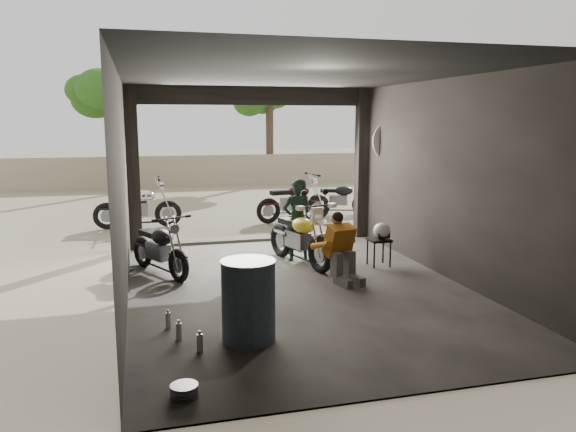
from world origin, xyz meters
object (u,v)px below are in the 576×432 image
outside_bike_a (137,203)px  outside_bike_b (294,198)px  sign_post (391,160)px  helmet (382,231)px  left_bike (159,244)px  rider (297,220)px  outside_bike_c (340,196)px  mechanic (343,250)px  main_bike (299,233)px  stool (379,243)px  oil_drum (248,302)px

outside_bike_a → outside_bike_b: (3.82, -0.11, -0.00)m
outside_bike_a → sign_post: sign_post is taller
helmet → left_bike: bearing=169.9°
rider → helmet: (1.32, -0.73, -0.12)m
outside_bike_b → outside_bike_c: size_ratio=1.17×
mechanic → outside_bike_c: bearing=56.1°
mechanic → helmet: size_ratio=3.50×
main_bike → stool: bearing=-36.7°
left_bike → rider: rider is taller
rider → helmet: rider is taller
stool → oil_drum: size_ratio=0.52×
rider → mechanic: bearing=95.2°
stool → outside_bike_b: bearing=93.1°
main_bike → helmet: main_bike is taller
outside_bike_c → helmet: outside_bike_c is taller
mechanic → oil_drum: size_ratio=1.12×
outside_bike_c → helmet: 5.53m
outside_bike_a → helmet: outside_bike_a is taller
outside_bike_a → sign_post: 6.00m
main_bike → rider: (0.04, 0.26, 0.18)m
outside_bike_a → outside_bike_b: same height
outside_bike_b → oil_drum: 7.84m
mechanic → sign_post: 3.53m
stool → main_bike: bearing=159.5°
left_bike → outside_bike_b: outside_bike_b is taller
rider → sign_post: (2.32, 1.10, 0.97)m
outside_bike_c → outside_bike_a: bearing=115.2°
left_bike → sign_post: (4.77, 1.38, 1.21)m
rider → stool: size_ratio=3.03×
sign_post → outside_bike_b: bearing=97.4°
outside_bike_a → helmet: 6.29m
left_bike → mechanic: size_ratio=1.41×
main_bike → oil_drum: bearing=-131.6°
mechanic → sign_post: size_ratio=0.43×
oil_drum → helmet: bearing=43.6°
mechanic → outside_bike_b: bearing=68.3°
helmet → oil_drum: size_ratio=0.32×
left_bike → mechanic: (2.76, -1.28, 0.02)m
stool → helmet: 0.22m
helmet → outside_bike_a: bearing=127.7°
sign_post → stool: bearing=-137.0°
main_bike → outside_bike_b: (1.06, 4.17, 0.02)m
rider → stool: 1.51m
outside_bike_c → mechanic: bearing=178.7°
main_bike → outside_bike_a: bearing=106.7°
main_bike → stool: (1.31, -0.49, -0.15)m
outside_bike_a → outside_bike_b: 3.82m
main_bike → outside_bike_a: 5.09m
left_bike → outside_bike_b: 5.45m
outside_bike_b → stool: size_ratio=3.56×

